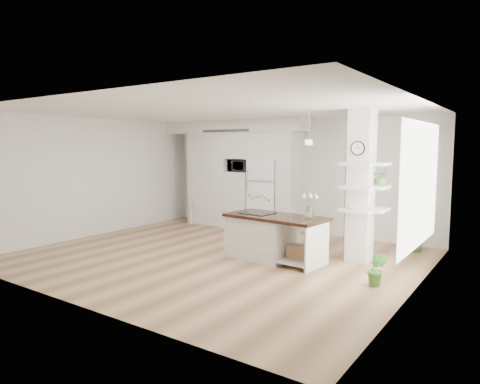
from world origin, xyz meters
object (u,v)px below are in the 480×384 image
object	(u,v)px
refrigerator	(267,195)
kitchen_island	(267,235)
bookshelf	(203,213)
floor_plant_a	(377,269)

from	to	relation	value
refrigerator	kitchen_island	bearing A→B (deg)	-59.02
kitchen_island	refrigerator	bearing A→B (deg)	126.08
refrigerator	bookshelf	xyz separation A→B (m)	(-1.88, -0.18, -0.59)
bookshelf	floor_plant_a	bearing A→B (deg)	-46.38
refrigerator	bookshelf	world-z (taller)	refrigerator
floor_plant_a	kitchen_island	bearing A→B (deg)	168.09
refrigerator	kitchen_island	xyz separation A→B (m)	(1.36, -2.27, -0.44)
refrigerator	floor_plant_a	world-z (taller)	refrigerator
refrigerator	floor_plant_a	distance (m)	4.50
refrigerator	kitchen_island	size ratio (longest dim) A/B	0.93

